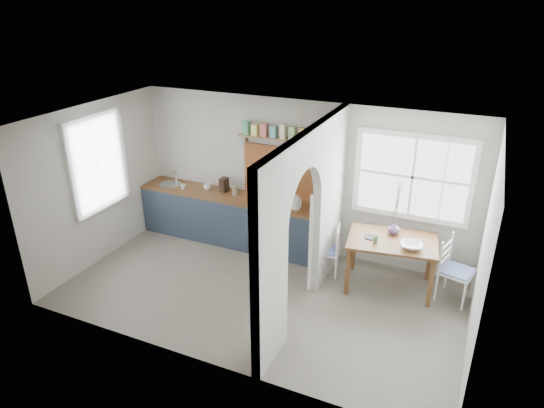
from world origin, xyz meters
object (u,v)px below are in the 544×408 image
at_px(kettle, 296,202).
at_px(vase, 394,228).
at_px(dining_table, 390,263).
at_px(chair_left, 326,250).
at_px(chair_right, 457,271).

height_order(kettle, vase, kettle).
bearing_deg(dining_table, vase, 89.65).
bearing_deg(kettle, dining_table, -8.33).
bearing_deg(chair_left, vase, 88.06).
bearing_deg(kettle, chair_right, -3.85).
height_order(chair_right, vase, vase).
relative_size(chair_left, kettle, 3.60).
height_order(dining_table, vase, vase).
xyz_separation_m(kettle, vase, (1.60, -0.05, -0.11)).
distance_m(chair_left, kettle, 0.91).
height_order(dining_table, chair_left, chair_left).
relative_size(dining_table, chair_left, 1.57).
height_order(chair_right, kettle, kettle).
xyz_separation_m(chair_left, chair_right, (1.94, 0.07, 0.07)).
distance_m(chair_left, chair_right, 1.95).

